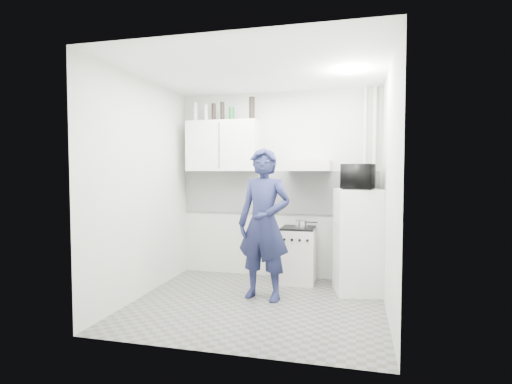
# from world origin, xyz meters

# --- Properties ---
(floor) EXTENTS (2.80, 2.80, 0.00)m
(floor) POSITION_xyz_m (0.00, 0.00, 0.00)
(floor) COLOR #5A5A5A
(floor) RESTS_ON ground
(ceiling) EXTENTS (2.80, 2.80, 0.00)m
(ceiling) POSITION_xyz_m (0.00, 0.00, 2.60)
(ceiling) COLOR white
(ceiling) RESTS_ON wall_back
(wall_back) EXTENTS (2.80, 0.00, 2.80)m
(wall_back) POSITION_xyz_m (0.00, 1.25, 1.30)
(wall_back) COLOR beige
(wall_back) RESTS_ON floor
(wall_left) EXTENTS (0.00, 2.60, 2.60)m
(wall_left) POSITION_xyz_m (-1.40, 0.00, 1.30)
(wall_left) COLOR beige
(wall_left) RESTS_ON floor
(wall_right) EXTENTS (0.00, 2.60, 2.60)m
(wall_right) POSITION_xyz_m (1.40, 0.00, 1.30)
(wall_right) COLOR beige
(wall_right) RESTS_ON floor
(person) EXTENTS (0.71, 0.54, 1.77)m
(person) POSITION_xyz_m (0.03, 0.23, 0.88)
(person) COLOR #1A1E41
(person) RESTS_ON floor
(stove) EXTENTS (0.45, 0.45, 0.72)m
(stove) POSITION_xyz_m (0.33, 1.00, 0.36)
(stove) COLOR silver
(stove) RESTS_ON floor
(fridge) EXTENTS (0.63, 0.63, 1.28)m
(fridge) POSITION_xyz_m (1.10, 0.73, 0.64)
(fridge) COLOR white
(fridge) RESTS_ON floor
(stove_top) EXTENTS (0.43, 0.43, 0.03)m
(stove_top) POSITION_xyz_m (0.33, 1.00, 0.74)
(stove_top) COLOR black
(stove_top) RESTS_ON stove
(saucepan) EXTENTS (0.16, 0.16, 0.09)m
(saucepan) POSITION_xyz_m (0.36, 0.98, 0.80)
(saucepan) COLOR silver
(saucepan) RESTS_ON stove_top
(microwave) EXTENTS (0.58, 0.42, 0.30)m
(microwave) POSITION_xyz_m (1.10, 0.73, 1.43)
(microwave) COLOR black
(microwave) RESTS_ON fridge
(bottle_a) EXTENTS (0.06, 0.06, 0.27)m
(bottle_a) POSITION_xyz_m (-1.17, 1.07, 2.34)
(bottle_a) COLOR #B2B7BC
(bottle_a) RESTS_ON upper_cabinet
(bottle_b) EXTENTS (0.06, 0.06, 0.24)m
(bottle_b) POSITION_xyz_m (-1.01, 1.07, 2.32)
(bottle_b) COLOR #B2B7BC
(bottle_b) RESTS_ON upper_cabinet
(bottle_c) EXTENTS (0.06, 0.06, 0.25)m
(bottle_c) POSITION_xyz_m (-0.89, 1.07, 2.32)
(bottle_c) COLOR black
(bottle_c) RESTS_ON upper_cabinet
(bottle_d) EXTENTS (0.06, 0.06, 0.27)m
(bottle_d) POSITION_xyz_m (-0.76, 1.07, 2.33)
(bottle_d) COLOR black
(bottle_d) RESTS_ON upper_cabinet
(canister_a) EXTENTS (0.08, 0.08, 0.19)m
(canister_a) POSITION_xyz_m (-0.63, 1.07, 2.30)
(canister_a) COLOR #144C1E
(canister_a) RESTS_ON upper_cabinet
(bottle_e) EXTENTS (0.08, 0.08, 0.31)m
(bottle_e) POSITION_xyz_m (-0.33, 1.07, 2.36)
(bottle_e) COLOR black
(bottle_e) RESTS_ON upper_cabinet
(upper_cabinet) EXTENTS (1.00, 0.35, 0.70)m
(upper_cabinet) POSITION_xyz_m (-0.75, 1.07, 1.85)
(upper_cabinet) COLOR white
(upper_cabinet) RESTS_ON wall_back
(range_hood) EXTENTS (0.60, 0.50, 0.14)m
(range_hood) POSITION_xyz_m (0.45, 1.00, 1.57)
(range_hood) COLOR silver
(range_hood) RESTS_ON wall_back
(backsplash) EXTENTS (2.74, 0.03, 0.60)m
(backsplash) POSITION_xyz_m (0.00, 1.24, 1.20)
(backsplash) COLOR white
(backsplash) RESTS_ON wall_back
(pipe_a) EXTENTS (0.05, 0.05, 2.60)m
(pipe_a) POSITION_xyz_m (1.30, 1.17, 1.30)
(pipe_a) COLOR silver
(pipe_a) RESTS_ON floor
(pipe_b) EXTENTS (0.04, 0.04, 2.60)m
(pipe_b) POSITION_xyz_m (1.18, 1.17, 1.30)
(pipe_b) COLOR silver
(pipe_b) RESTS_ON floor
(ceiling_spot_fixture) EXTENTS (0.10, 0.10, 0.02)m
(ceiling_spot_fixture) POSITION_xyz_m (1.00, 0.20, 2.57)
(ceiling_spot_fixture) COLOR white
(ceiling_spot_fixture) RESTS_ON ceiling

